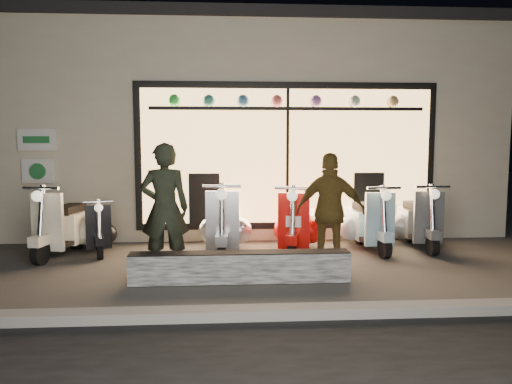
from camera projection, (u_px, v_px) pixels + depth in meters
ground at (249, 269)px, 7.18m from camera, size 40.00×40.00×0.00m
kerb at (259, 313)px, 5.19m from camera, size 40.00×0.25×0.12m
shop_building at (238, 129)px, 11.90m from camera, size 10.20×6.23×4.20m
graffiti_barrier at (240, 267)px, 6.50m from camera, size 2.86×0.28×0.40m
scooter_silver at (225, 225)px, 8.19m from camera, size 0.56×1.60×1.14m
scooter_red at (298, 225)px, 8.28m from camera, size 0.75×1.54×1.10m
scooter_black at (97, 230)px, 8.31m from camera, size 0.63×1.22×0.87m
scooter_cream at (68, 226)px, 8.15m from camera, size 0.72×1.57×1.11m
scooter_blue at (367, 223)px, 8.52m from camera, size 0.55×1.51×1.08m
scooter_grey at (417, 221)px, 8.71m from camera, size 0.52×1.50×1.08m
man at (165, 208)px, 6.89m from camera, size 0.69×0.48×1.81m
woman at (331, 211)px, 7.15m from camera, size 1.04×0.58×1.67m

